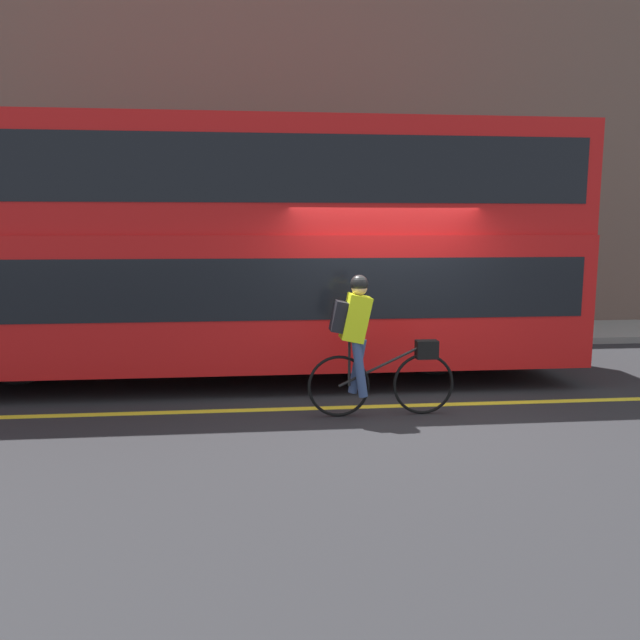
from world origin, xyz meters
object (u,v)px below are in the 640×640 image
Objects in this scene: cyclist_on_bike at (367,342)px; trash_bin at (53,313)px; street_sign_post at (71,270)px; bus at (231,241)px.

trash_bin is (-5.20, 5.12, -0.29)m from cyclist_on_bike.
bus is at bearing -43.62° from street_sign_post.
cyclist_on_bike is at bearing -51.78° from bus.
bus is 4.40m from street_sign_post.
trash_bin is at bearing 135.44° from cyclist_on_bike.
cyclist_on_bike is 7.05m from street_sign_post.
street_sign_post is (-3.16, 3.01, -0.61)m from bus.
street_sign_post reaches higher than trash_bin.
bus is at bearing -40.40° from trash_bin.
bus reaches higher than street_sign_post.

